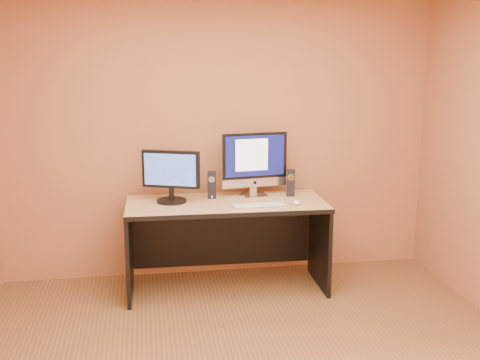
# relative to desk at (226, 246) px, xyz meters

# --- Properties ---
(walls) EXTENTS (4.00, 4.00, 2.60)m
(walls) POSITION_rel_desk_xyz_m (-0.00, -1.53, 0.90)
(walls) COLOR #985F3D
(walls) RESTS_ON ground
(desk) EXTENTS (1.74, 0.79, 0.80)m
(desk) POSITION_rel_desk_xyz_m (0.00, 0.00, 0.00)
(desk) COLOR tan
(desk) RESTS_ON ground
(imac) EXTENTS (0.64, 0.31, 0.59)m
(imac) POSITION_rel_desk_xyz_m (0.29, 0.19, 0.69)
(imac) COLOR #B1B1B6
(imac) RESTS_ON desk
(second_monitor) EXTENTS (0.58, 0.43, 0.45)m
(second_monitor) POSITION_rel_desk_xyz_m (-0.47, 0.08, 0.62)
(second_monitor) COLOR black
(second_monitor) RESTS_ON desk
(speaker_left) EXTENTS (0.08, 0.09, 0.24)m
(speaker_left) POSITION_rel_desk_xyz_m (-0.10, 0.18, 0.52)
(speaker_left) COLOR black
(speaker_left) RESTS_ON desk
(speaker_right) EXTENTS (0.09, 0.09, 0.24)m
(speaker_right) POSITION_rel_desk_xyz_m (0.61, 0.15, 0.52)
(speaker_right) COLOR black
(speaker_right) RESTS_ON desk
(keyboard) EXTENTS (0.47, 0.16, 0.02)m
(keyboard) POSITION_rel_desk_xyz_m (0.26, -0.19, 0.41)
(keyboard) COLOR silver
(keyboard) RESTS_ON desk
(mouse) EXTENTS (0.08, 0.12, 0.04)m
(mouse) POSITION_rel_desk_xyz_m (0.58, -0.17, 0.42)
(mouse) COLOR white
(mouse) RESTS_ON desk
(cable_a) EXTENTS (0.12, 0.21, 0.01)m
(cable_a) POSITION_rel_desk_xyz_m (0.35, 0.30, 0.40)
(cable_a) COLOR black
(cable_a) RESTS_ON desk
(cable_b) EXTENTS (0.11, 0.17, 0.01)m
(cable_b) POSITION_rel_desk_xyz_m (0.20, 0.29, 0.40)
(cable_b) COLOR black
(cable_b) RESTS_ON desk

